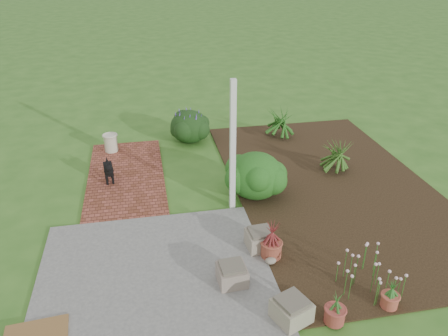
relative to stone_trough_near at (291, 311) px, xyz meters
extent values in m
plane|color=#346620|center=(-0.48, 2.82, -0.18)|extent=(80.00, 80.00, 0.00)
cube|color=#61615F|center=(-1.73, 1.07, -0.16)|extent=(3.50, 3.50, 0.04)
cube|color=brown|center=(-2.18, 4.57, -0.16)|extent=(1.60, 3.50, 0.04)
cube|color=black|center=(2.02, 3.32, -0.17)|extent=(4.00, 7.00, 0.03)
cube|color=white|center=(-0.18, 2.92, 1.07)|extent=(0.10, 0.10, 2.50)
cube|color=gray|center=(0.00, 0.00, 0.00)|extent=(0.56, 0.56, 0.29)
cube|color=#7C6D5E|center=(-0.62, 0.84, -0.01)|extent=(0.43, 0.43, 0.27)
cube|color=gray|center=(0.00, 1.58, 0.00)|extent=(0.45, 0.45, 0.28)
cube|color=brown|center=(-3.29, 0.35, -0.13)|extent=(0.83, 0.57, 0.02)
cube|color=black|center=(-2.51, 4.36, 0.14)|extent=(0.22, 0.41, 0.17)
cylinder|color=black|center=(-2.55, 4.21, -0.05)|extent=(0.05, 0.05, 0.20)
cylinder|color=black|center=(-2.43, 4.22, -0.05)|extent=(0.05, 0.05, 0.20)
cylinder|color=black|center=(-2.59, 4.49, -0.05)|extent=(0.05, 0.05, 0.20)
cylinder|color=black|center=(-2.47, 4.50, -0.05)|extent=(0.05, 0.05, 0.20)
sphere|color=black|center=(-2.48, 4.12, 0.28)|extent=(0.16, 0.16, 0.16)
cone|color=black|center=(-2.54, 4.56, 0.26)|extent=(0.08, 0.13, 0.15)
cylinder|color=beige|center=(-2.52, 5.89, 0.06)|extent=(0.38, 0.38, 0.41)
ellipsoid|color=#1A4114|center=(0.35, 3.24, 0.30)|extent=(1.42, 1.42, 0.92)
cylinder|color=brown|center=(0.12, 1.33, -0.02)|extent=(0.36, 0.36, 0.27)
cylinder|color=#AD4C3A|center=(1.41, -0.03, -0.06)|extent=(0.25, 0.25, 0.20)
cylinder|color=#983C33|center=(0.55, -0.15, -0.04)|extent=(0.31, 0.31, 0.23)
ellipsoid|color=black|center=(-0.58, 6.22, 0.23)|extent=(1.21, 1.21, 0.83)
camera|label=1|loc=(-1.68, -4.00, 4.30)|focal=35.00mm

